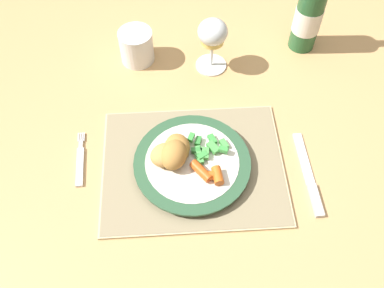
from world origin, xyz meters
TOP-DOWN VIEW (x-y plane):
  - ground_plane at (0.00, 0.00)m, footprint 6.00×6.00m
  - dining_table at (0.00, 0.00)m, footprint 1.20×0.99m
  - placemat at (-0.03, -0.19)m, footprint 0.37×0.29m
  - dinner_plate at (-0.03, -0.19)m, footprint 0.24×0.24m
  - breaded_croquettes at (-0.06, -0.18)m, footprint 0.09×0.10m
  - green_beans_pile at (0.00, -0.17)m, footprint 0.08×0.07m
  - glazed_carrots at (0.00, -0.23)m, footprint 0.06×0.06m
  - fork at (-0.26, -0.17)m, footprint 0.02×0.13m
  - table_knife at (0.21, -0.24)m, footprint 0.02×0.20m
  - wine_glass at (0.04, 0.10)m, footprint 0.07×0.07m
  - bottle at (0.27, 0.15)m, footprint 0.07×0.07m
  - drinking_cup at (-0.14, 0.13)m, footprint 0.08×0.08m

SIDE VIEW (x-z plane):
  - ground_plane at x=0.00m, z-range 0.00..0.00m
  - dining_table at x=0.00m, z-range 0.28..1.02m
  - fork at x=-0.26m, z-range 0.74..0.75m
  - table_knife at x=0.21m, z-range 0.74..0.75m
  - placemat at x=-0.03m, z-range 0.74..0.75m
  - dinner_plate at x=-0.03m, z-range 0.75..0.77m
  - green_beans_pile at x=0.00m, z-range 0.76..0.78m
  - glazed_carrots at x=0.00m, z-range 0.77..0.78m
  - drinking_cup at x=-0.14m, z-range 0.74..0.82m
  - breaded_croquettes at x=-0.06m, z-range 0.76..0.81m
  - wine_glass at x=0.04m, z-range 0.77..0.90m
  - bottle at x=0.27m, z-range 0.70..0.99m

